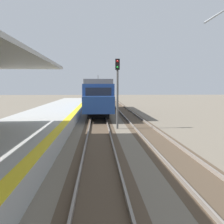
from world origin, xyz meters
name	(u,v)px	position (x,y,z in m)	size (l,w,h in m)	color
station_platform	(22,134)	(-2.50, 16.00, 0.45)	(5.00, 80.00, 0.91)	#A8A8A3
track_pair_nearest_platform	(99,129)	(1.90, 20.00, 0.05)	(2.34, 120.00, 0.16)	#4C3D2D
track_pair_middle	(145,129)	(5.30, 20.00, 0.05)	(2.34, 120.00, 0.16)	#4C3D2D
approaching_train	(98,95)	(1.90, 33.20, 2.18)	(2.93, 19.60, 4.76)	navy
rail_signal_post	(117,86)	(3.30, 20.50, 3.19)	(0.32, 0.34, 5.20)	#4C4C4C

